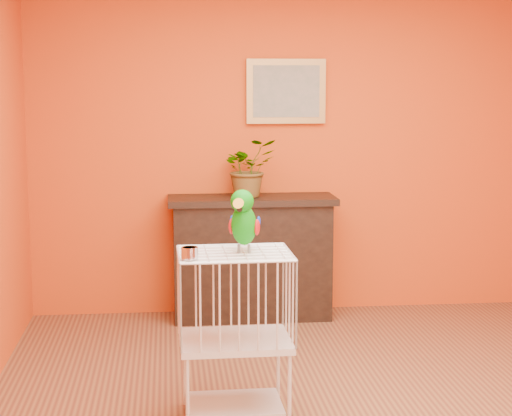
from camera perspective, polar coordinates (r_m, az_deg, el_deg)
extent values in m
plane|color=brown|center=(4.89, 5.60, -13.66)|extent=(4.50, 4.50, 0.00)
plane|color=#C54712|center=(6.76, 1.96, 3.97)|extent=(4.00, 0.00, 4.00)
plane|color=#C54712|center=(2.43, 16.72, -4.88)|extent=(4.00, 0.00, 4.00)
cube|color=black|center=(6.64, -0.28, -3.53)|extent=(1.20, 0.40, 0.90)
cube|color=black|center=(6.55, -0.29, 0.54)|extent=(1.28, 0.46, 0.05)
cube|color=black|center=(6.46, -0.13, -3.87)|extent=(0.84, 0.02, 0.45)
cube|color=#5D211A|center=(6.59, -2.41, -4.52)|extent=(0.05, 0.18, 0.28)
cube|color=#2B4723|center=(6.60, -1.72, -4.50)|extent=(0.05, 0.18, 0.28)
cube|color=#5D211A|center=(6.60, -0.93, -4.49)|extent=(0.05, 0.18, 0.28)
cube|color=#2B4723|center=(6.61, -0.07, -4.47)|extent=(0.05, 0.18, 0.28)
cube|color=#5D211A|center=(6.62, 0.80, -4.45)|extent=(0.05, 0.18, 0.28)
imported|color=#26722D|center=(6.49, -0.47, 2.23)|extent=(0.53, 0.55, 0.35)
cube|color=#AB7E3D|center=(6.71, 2.02, 7.78)|extent=(0.62, 0.03, 0.50)
cube|color=gray|center=(6.70, 2.04, 7.78)|extent=(0.52, 0.01, 0.40)
cube|color=beige|center=(4.84, -1.40, -12.92)|extent=(0.52, 0.40, 0.02)
cube|color=beige|center=(4.72, -1.41, -8.86)|extent=(0.61, 0.47, 0.04)
cube|color=beige|center=(4.59, -1.44, -3.04)|extent=(0.61, 0.47, 0.01)
cylinder|color=beige|center=(4.58, -4.59, -12.43)|extent=(0.02, 0.02, 0.41)
cylinder|color=beige|center=(4.63, 2.25, -12.17)|extent=(0.02, 0.02, 0.41)
cylinder|color=beige|center=(4.97, -4.79, -10.71)|extent=(0.02, 0.02, 0.41)
cylinder|color=beige|center=(5.01, 1.49, -10.50)|extent=(0.02, 0.02, 0.41)
cylinder|color=silver|center=(4.41, -4.44, -3.01)|extent=(0.09, 0.09, 0.06)
cylinder|color=#59544C|center=(4.58, -1.15, -2.73)|extent=(0.02, 0.02, 0.05)
cylinder|color=#59544C|center=(4.56, -0.47, -2.76)|extent=(0.02, 0.02, 0.05)
ellipsoid|color=#098703|center=(4.54, -0.81, -1.14)|extent=(0.19, 0.23, 0.25)
ellipsoid|color=#098703|center=(4.49, -0.93, 0.46)|extent=(0.16, 0.16, 0.12)
cone|color=orange|center=(4.43, -1.11, 0.18)|extent=(0.08, 0.10, 0.08)
cone|color=black|center=(4.45, -1.06, -0.07)|extent=(0.04, 0.04, 0.03)
sphere|color=black|center=(4.47, -1.52, 0.61)|extent=(0.02, 0.02, 0.02)
sphere|color=black|center=(4.45, -0.47, 0.57)|extent=(0.02, 0.02, 0.02)
ellipsoid|color=#A50C0C|center=(4.57, -1.62, -1.22)|extent=(0.05, 0.08, 0.09)
ellipsoid|color=navy|center=(4.54, 0.06, -1.28)|extent=(0.05, 0.08, 0.09)
cone|color=#098703|center=(4.64, -0.58, -1.98)|extent=(0.13, 0.19, 0.14)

